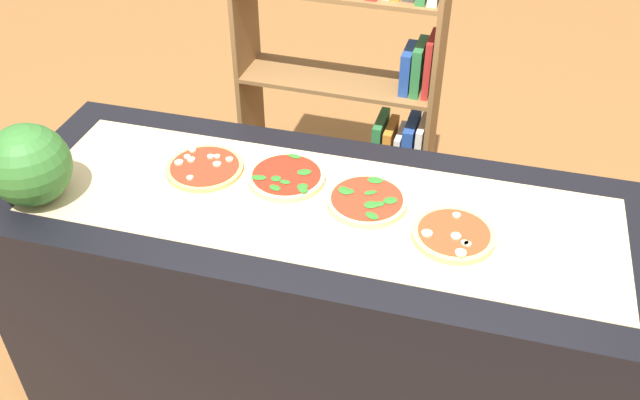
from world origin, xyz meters
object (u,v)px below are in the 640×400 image
pizza_spinach_1 (287,177)px  pizza_spinach_2 (367,201)px  watermelon (29,165)px  pizza_mushroom_0 (205,168)px  bookshelf (366,92)px  pizza_mushroom_3 (454,234)px

pizza_spinach_1 → pizza_spinach_2: 0.28m
watermelon → pizza_mushroom_0: bearing=31.9°
pizza_spinach_1 → watermelon: 0.78m
bookshelf → watermelon: bearing=-125.2°
pizza_mushroom_0 → bookshelf: 0.94m
pizza_spinach_2 → bookshelf: size_ratio=0.15×
pizza_mushroom_0 → watermelon: watermelon is taller
watermelon → bookshelf: size_ratio=0.16×
pizza_mushroom_0 → pizza_spinach_2: bearing=-3.8°
pizza_mushroom_0 → watermelon: 0.53m
pizza_mushroom_3 → bookshelf: bookshelf is taller
pizza_spinach_1 → bookshelf: bearing=84.2°
pizza_mushroom_0 → watermelon: (-0.44, -0.27, 0.11)m
watermelon → bookshelf: 1.40m
pizza_spinach_2 → pizza_mushroom_3: size_ratio=1.02×
pizza_spinach_2 → pizza_spinach_1: bearing=169.0°
pizza_spinach_2 → pizza_mushroom_3: (0.27, -0.09, -0.00)m
pizza_mushroom_3 → bookshelf: size_ratio=0.15×
pizza_mushroom_0 → pizza_spinach_2: pizza_spinach_2 is taller
pizza_spinach_1 → pizza_mushroom_3: (0.55, -0.14, -0.00)m
pizza_mushroom_0 → watermelon: bearing=-148.1°
watermelon → pizza_spinach_2: bearing=13.5°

